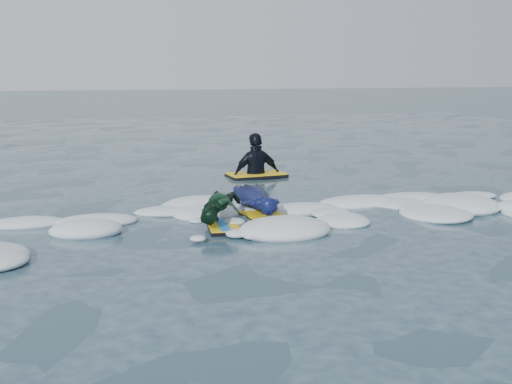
% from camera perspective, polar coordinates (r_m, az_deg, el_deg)
% --- Properties ---
extents(ground, '(120.00, 120.00, 0.00)m').
position_cam_1_polar(ground, '(8.28, 0.87, -4.05)').
color(ground, '#1C3B44').
rests_on(ground, ground).
extents(foam_band, '(12.00, 3.10, 0.30)m').
position_cam_1_polar(foam_band, '(9.25, -0.79, -2.45)').
color(foam_band, silver).
rests_on(foam_band, ground).
extents(prone_woman_unit, '(0.73, 1.57, 0.39)m').
position_cam_1_polar(prone_woman_unit, '(9.50, 0.16, -0.84)').
color(prone_woman_unit, black).
rests_on(prone_woman_unit, ground).
extents(prone_child_unit, '(0.99, 1.27, 0.45)m').
position_cam_1_polar(prone_child_unit, '(8.83, -3.17, -1.60)').
color(prone_child_unit, black).
rests_on(prone_child_unit, ground).
extents(waiting_rider_unit, '(1.24, 0.79, 1.74)m').
position_cam_1_polar(waiting_rider_unit, '(12.81, 0.04, 1.40)').
color(waiting_rider_unit, black).
rests_on(waiting_rider_unit, ground).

